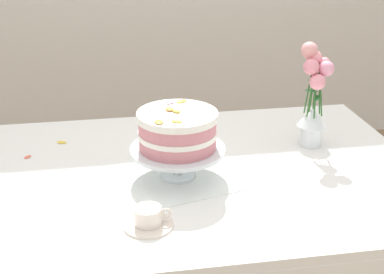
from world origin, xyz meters
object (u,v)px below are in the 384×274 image
at_px(cake_stand, 178,153).
at_px(flower_vase, 314,98).
at_px(layer_cake, 177,130).
at_px(dining_table, 203,199).
at_px(teacup, 148,219).

height_order(cake_stand, flower_vase, flower_vase).
height_order(cake_stand, layer_cake, layer_cake).
xyz_separation_m(dining_table, layer_cake, (-0.08, -0.01, 0.25)).
bearing_deg(layer_cake, flower_vase, 18.02).
bearing_deg(flower_vase, layer_cake, -161.98).
height_order(layer_cake, teacup, layer_cake).
bearing_deg(dining_table, flower_vase, 20.12).
relative_size(cake_stand, layer_cake, 1.20).
distance_m(layer_cake, teacup, 0.32).
relative_size(cake_stand, flower_vase, 0.80).
distance_m(dining_table, cake_stand, 0.19).
relative_size(dining_table, teacup, 10.54).
relative_size(flower_vase, teacup, 2.73).
bearing_deg(cake_stand, layer_cake, 154.73).
xyz_separation_m(dining_table, cake_stand, (-0.08, -0.01, 0.18)).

